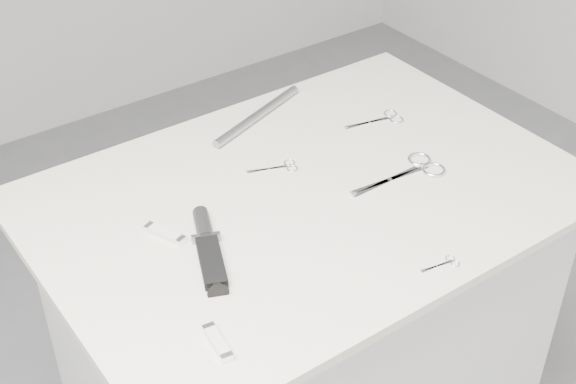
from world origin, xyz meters
TOP-DOWN VIEW (x-y plane):
  - plinth at (0.00, 0.00)m, footprint 0.90×0.60m
  - display_board at (0.00, 0.00)m, footprint 1.00×0.70m
  - large_shears at (0.20, -0.07)m, footprint 0.21×0.09m
  - embroidery_scissors_a at (0.28, 0.11)m, footprint 0.13×0.06m
  - embroidery_scissors_b at (0.00, 0.09)m, footprint 0.10×0.06m
  - tiny_scissors at (0.06, -0.30)m, footprint 0.07×0.03m
  - sheathed_knife at (-0.24, -0.03)m, footprint 0.10×0.19m
  - pocket_knife_a at (-0.28, 0.04)m, footprint 0.05×0.08m
  - pocket_knife_b at (-0.34, -0.23)m, footprint 0.03×0.08m
  - metal_rail at (0.07, 0.27)m, footprint 0.27×0.11m

SIDE VIEW (x-z plane):
  - plinth at x=0.00m, z-range 0.00..0.90m
  - display_board at x=0.00m, z-range 0.90..0.92m
  - tiny_scissors at x=0.06m, z-range 0.92..0.92m
  - embroidery_scissors_b at x=0.00m, z-range 0.92..0.92m
  - embroidery_scissors_a at x=0.28m, z-range 0.92..0.92m
  - large_shears at x=0.20m, z-range 0.92..0.93m
  - pocket_knife_b at x=-0.34m, z-range 0.92..0.93m
  - pocket_knife_a at x=-0.28m, z-range 0.92..0.93m
  - sheathed_knife at x=-0.24m, z-range 0.91..0.94m
  - metal_rail at x=0.07m, z-range 0.92..0.94m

